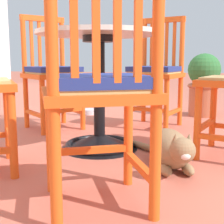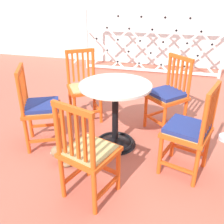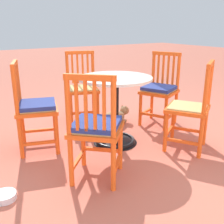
% 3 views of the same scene
% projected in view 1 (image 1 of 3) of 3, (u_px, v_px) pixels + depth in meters
% --- Properties ---
extents(ground_plane, '(24.00, 24.00, 0.00)m').
position_uv_depth(ground_plane, '(132.00, 147.00, 2.10)').
color(ground_plane, '#BC604C').
extents(cafe_table, '(0.76, 0.76, 0.73)m').
position_uv_depth(cafe_table, '(99.00, 104.00, 2.02)').
color(cafe_table, black).
rests_on(cafe_table, ground_plane).
extents(orange_chair_near_fence, '(0.57, 0.57, 0.91)m').
position_uv_depth(orange_chair_near_fence, '(52.00, 74.00, 2.61)').
color(orange_chair_near_fence, '#EA5619').
rests_on(orange_chair_near_fence, ground_plane).
extents(orange_chair_by_planter, '(0.53, 0.53, 0.91)m').
position_uv_depth(orange_chair_by_planter, '(98.00, 91.00, 1.18)').
color(orange_chair_by_planter, '#EA5619').
rests_on(orange_chair_by_planter, ground_plane).
extents(orange_chair_tucked_in, '(0.50, 0.50, 0.91)m').
position_uv_depth(orange_chair_tucked_in, '(156.00, 73.00, 2.68)').
color(orange_chair_tucked_in, '#EA5619').
rests_on(orange_chair_tucked_in, ground_plane).
extents(tabby_cat, '(0.67, 0.43, 0.23)m').
position_uv_depth(tabby_cat, '(171.00, 149.00, 1.69)').
color(tabby_cat, '#8E704C').
rests_on(tabby_cat, ground_plane).
extents(terracotta_planter, '(0.32, 0.32, 0.62)m').
position_uv_depth(terracotta_planter, '(204.00, 83.00, 3.21)').
color(terracotta_planter, '#B25B3D').
rests_on(terracotta_planter, ground_plane).
extents(pet_water_bowl, '(0.17, 0.17, 0.05)m').
position_uv_depth(pet_water_bowl, '(89.00, 112.00, 3.35)').
color(pet_water_bowl, silver).
rests_on(pet_water_bowl, ground_plane).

